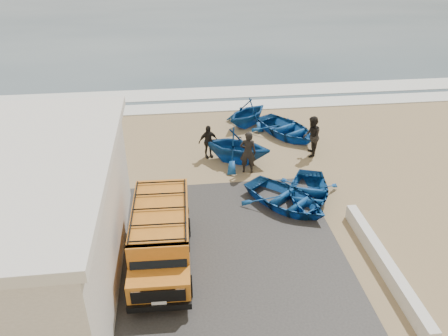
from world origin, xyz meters
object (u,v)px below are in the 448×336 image
fisherman_front (248,152)px  boat_mid_right (286,129)px  boat_mid_left (236,145)px  boat_near_right (308,192)px  fisherman_back (208,142)px  boat_near_left (286,199)px  fisherman_middle (312,137)px  van (161,235)px  boat_far_left (247,112)px  parapet (384,264)px

fisherman_front → boat_mid_right: bearing=-113.6°
fisherman_front → boat_mid_left: bearing=-57.1°
boat_near_right → fisherman_back: (-3.71, 4.22, 0.47)m
boat_near_left → boat_mid_right: (1.64, 6.49, 0.02)m
boat_near_right → fisherman_middle: 4.05m
boat_mid_right → fisherman_back: size_ratio=2.33×
boat_near_right → boat_mid_right: 6.15m
van → boat_mid_left: bearing=64.2°
boat_mid_left → boat_mid_right: boat_mid_left is taller
boat_near_right → boat_far_left: 7.81m
van → fisherman_front: bearing=57.3°
parapet → fisherman_front: (-3.35, 6.90, 0.73)m
fisherman_back → fisherman_front: bearing=-63.0°
boat_mid_right → boat_far_left: (-1.84, 1.57, 0.37)m
boat_mid_left → boat_far_left: boat_mid_left is taller
boat_near_left → fisherman_back: fisherman_back is taller
parapet → boat_mid_right: (-0.66, 10.47, 0.12)m
van → boat_mid_right: bearing=56.3°
boat_mid_left → boat_mid_right: bearing=-25.0°
van → fisherman_middle: fisherman_middle is taller
fisherman_back → boat_mid_right: bearing=6.3°
van → boat_mid_left: van is taller
parapet → fisherman_middle: size_ratio=2.99×
parapet → boat_mid_left: (-3.72, 7.94, 0.58)m
boat_near_left → fisherman_front: bearing=71.4°
fisherman_front → fisherman_back: bearing=-32.2°
van → boat_mid_right: 11.22m
boat_far_left → boat_mid_left: bearing=-58.6°
boat_near_left → boat_mid_left: bearing=71.3°
boat_near_right → boat_far_left: (-1.22, 7.70, 0.42)m
boat_near_left → fisherman_back: size_ratio=2.22×
fisherman_front → fisherman_middle: size_ratio=1.00×
boat_mid_left → fisherman_front: 1.12m
parapet → van: 7.32m
boat_near_right → fisherman_front: bearing=148.1°
fisherman_back → parapet: bearing=-77.3°
parapet → van: bearing=169.4°
fisherman_front → van: bearing=68.9°
boat_far_left → parapet: bearing=-30.4°
fisherman_middle → boat_mid_left: bearing=-70.6°
parapet → boat_near_left: size_ratio=1.65×
boat_mid_right → fisherman_middle: (0.61, -2.32, 0.61)m
fisherman_back → boat_near_right: bearing=-66.1°
boat_near_left → boat_mid_right: boat_mid_right is taller
van → boat_near_right: van is taller
boat_far_left → fisherman_back: (-2.49, -3.48, 0.05)m
boat_far_left → fisherman_back: fisherman_back is taller
van → boat_far_left: 11.68m
boat_near_left → boat_mid_right: size_ratio=0.95×
boat_far_left → boat_near_left: bearing=-40.7°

